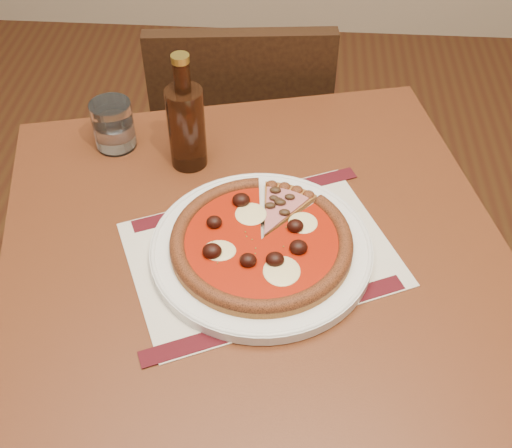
{
  "coord_description": "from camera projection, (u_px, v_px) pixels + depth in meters",
  "views": [
    {
      "loc": [
        0.33,
        0.19,
        1.5
      ],
      "look_at": [
        0.28,
        0.91,
        0.78
      ],
      "focal_mm": 45.0,
      "sensor_mm": 36.0,
      "label": 1
    }
  ],
  "objects": [
    {
      "name": "placemat",
      "position": [
        261.0,
        254.0,
        1.01
      ],
      "size": [
        0.49,
        0.43,
        0.0
      ],
      "primitive_type": "cube",
      "rotation": [
        0.0,
        0.0,
        0.42
      ],
      "color": "beige",
      "rests_on": "table"
    },
    {
      "name": "table",
      "position": [
        255.0,
        286.0,
        1.1
      ],
      "size": [
        0.97,
        0.97,
        0.75
      ],
      "rotation": [
        0.0,
        0.0,
        0.24
      ],
      "color": "brown",
      "rests_on": "ground"
    },
    {
      "name": "chair_far",
      "position": [
        242.0,
        145.0,
        1.63
      ],
      "size": [
        0.44,
        0.44,
        0.86
      ],
      "rotation": [
        0.0,
        0.0,
        3.24
      ],
      "color": "black",
      "rests_on": "ground"
    },
    {
      "name": "pizza",
      "position": [
        261.0,
        241.0,
        0.99
      ],
      "size": [
        0.28,
        0.28,
        0.04
      ],
      "color": "#A86028",
      "rests_on": "plate"
    },
    {
      "name": "plate",
      "position": [
        261.0,
        249.0,
        1.01
      ],
      "size": [
        0.35,
        0.35,
        0.02
      ],
      "primitive_type": "cylinder",
      "color": "white",
      "rests_on": "placemat"
    },
    {
      "name": "water_glass",
      "position": [
        113.0,
        125.0,
        1.18
      ],
      "size": [
        0.09,
        0.09,
        0.09
      ],
      "primitive_type": "cylinder",
      "rotation": [
        0.0,
        0.0,
        0.17
      ],
      "color": "white",
      "rests_on": "table"
    },
    {
      "name": "ham_slice",
      "position": [
        289.0,
        210.0,
        1.04
      ],
      "size": [
        0.09,
        0.13,
        0.02
      ],
      "rotation": [
        0.0,
        0.0,
        1.25
      ],
      "color": "#A86028",
      "rests_on": "plate"
    },
    {
      "name": "bottle",
      "position": [
        186.0,
        124.0,
        1.11
      ],
      "size": [
        0.07,
        0.07,
        0.22
      ],
      "color": "#361A0D",
      "rests_on": "table"
    }
  ]
}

